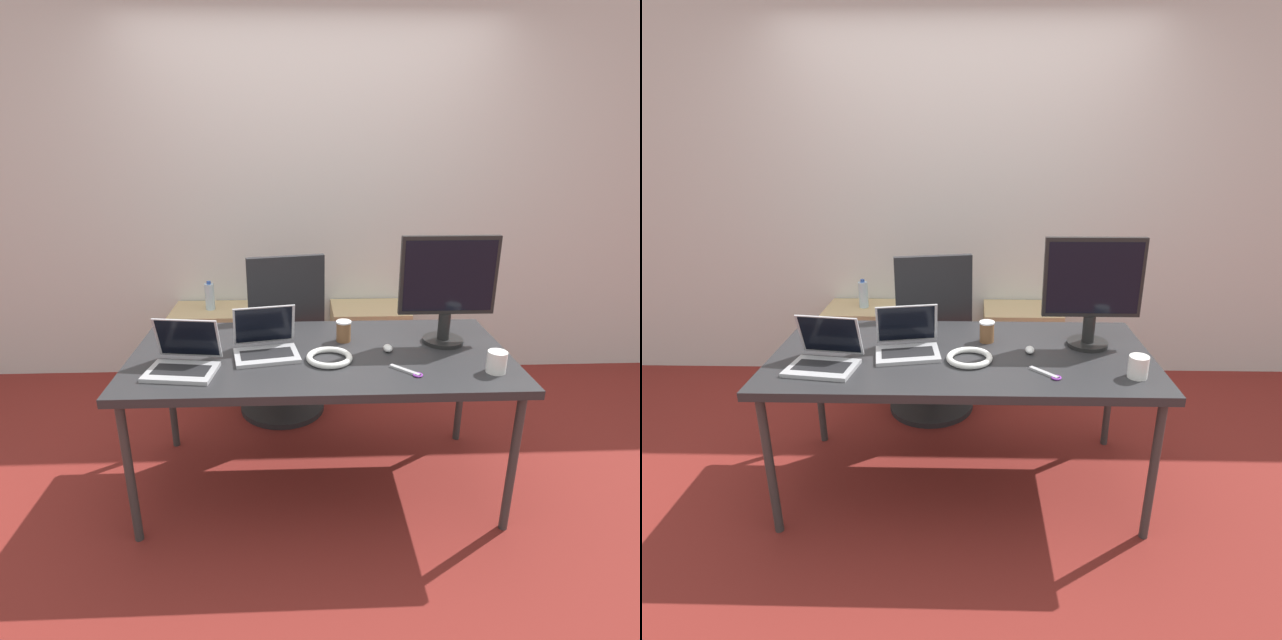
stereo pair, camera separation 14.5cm
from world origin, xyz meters
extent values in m
plane|color=maroon|center=(0.00, 0.00, 0.00)|extent=(14.00, 14.00, 0.00)
cube|color=silver|center=(0.00, 1.41, 1.30)|extent=(10.00, 0.05, 2.60)
cube|color=#28282B|center=(0.00, 0.00, 0.73)|extent=(1.80, 0.86, 0.04)
cylinder|color=#333333|center=(-0.84, -0.37, 0.36)|extent=(0.04, 0.04, 0.71)
cylinder|color=#333333|center=(0.84, -0.37, 0.36)|extent=(0.04, 0.04, 0.71)
cylinder|color=#333333|center=(-0.84, 0.37, 0.36)|extent=(0.04, 0.04, 0.71)
cylinder|color=#333333|center=(0.84, 0.37, 0.36)|extent=(0.04, 0.04, 0.71)
cylinder|color=#232326|center=(-0.22, 0.78, 0.02)|extent=(0.56, 0.56, 0.04)
cylinder|color=gray|center=(-0.22, 0.78, 0.25)|extent=(0.05, 0.05, 0.43)
cube|color=#232326|center=(-0.22, 0.78, 0.47)|extent=(0.56, 0.56, 0.07)
cube|color=#232326|center=(-0.17, 0.53, 0.80)|extent=(0.44, 0.12, 0.60)
cube|color=tan|center=(-0.73, 1.17, 0.29)|extent=(0.54, 0.40, 0.58)
cube|color=tan|center=(-0.73, 0.97, 0.29)|extent=(0.50, 0.01, 0.46)
cube|color=tan|center=(0.40, 1.17, 0.29)|extent=(0.54, 0.40, 0.58)
cube|color=tan|center=(0.40, 0.97, 0.29)|extent=(0.50, 0.01, 0.46)
cylinder|color=silver|center=(-0.73, 1.17, 0.67)|extent=(0.07, 0.07, 0.18)
cylinder|color=#3359B2|center=(-0.73, 1.17, 0.78)|extent=(0.03, 0.03, 0.02)
cube|color=#ADADB2|center=(-0.62, -0.21, 0.76)|extent=(0.32, 0.24, 0.02)
cube|color=black|center=(-0.62, -0.21, 0.77)|extent=(0.26, 0.14, 0.00)
cube|color=#ADADB2|center=(-0.61, -0.08, 0.87)|extent=(0.30, 0.10, 0.20)
cube|color=black|center=(-0.61, -0.09, 0.87)|extent=(0.28, 0.09, 0.18)
cube|color=#ADADB2|center=(-0.25, -0.05, 0.76)|extent=(0.33, 0.26, 0.02)
cube|color=black|center=(-0.25, -0.05, 0.77)|extent=(0.26, 0.16, 0.00)
cube|color=#ADADB2|center=(-0.27, 0.07, 0.87)|extent=(0.30, 0.11, 0.20)
cube|color=black|center=(-0.27, 0.07, 0.87)|extent=(0.28, 0.10, 0.18)
cylinder|color=black|center=(0.62, 0.10, 0.76)|extent=(0.20, 0.20, 0.02)
cylinder|color=black|center=(0.62, 0.10, 0.84)|extent=(0.06, 0.06, 0.14)
cube|color=black|center=(0.62, 0.10, 1.10)|extent=(0.47, 0.03, 0.39)
cube|color=black|center=(0.62, 0.08, 1.10)|extent=(0.44, 0.00, 0.35)
ellipsoid|color=silver|center=(0.33, 0.00, 0.77)|extent=(0.04, 0.07, 0.03)
cylinder|color=white|center=(0.76, -0.25, 0.80)|extent=(0.09, 0.09, 0.10)
cylinder|color=brown|center=(0.12, 0.14, 0.80)|extent=(0.07, 0.07, 0.10)
cylinder|color=white|center=(0.12, 0.14, 0.85)|extent=(0.08, 0.08, 0.01)
torus|color=white|center=(0.04, -0.09, 0.77)|extent=(0.21, 0.21, 0.03)
cube|color=#B2B2B7|center=(0.36, -0.22, 0.76)|extent=(0.12, 0.12, 0.01)
torus|color=purple|center=(0.41, -0.27, 0.76)|extent=(0.06, 0.06, 0.01)
camera|label=1|loc=(-0.09, -2.20, 1.72)|focal=28.00mm
camera|label=2|loc=(0.05, -2.20, 1.72)|focal=28.00mm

